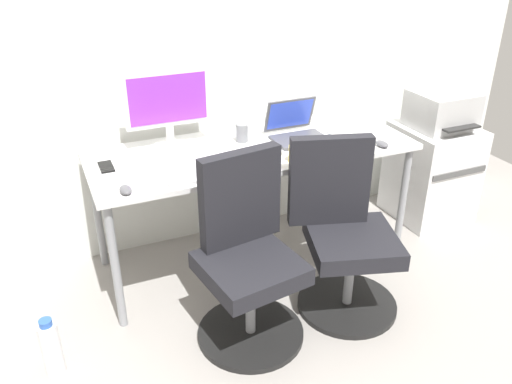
# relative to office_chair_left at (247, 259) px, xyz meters

# --- Properties ---
(ground_plane) EXTENTS (5.28, 5.28, 0.00)m
(ground_plane) POSITION_rel_office_chair_left_xyz_m (0.28, 0.58, -0.42)
(ground_plane) COLOR gray
(back_wall) EXTENTS (4.40, 0.04, 2.60)m
(back_wall) POSITION_rel_office_chair_left_xyz_m (0.28, 1.01, 0.88)
(back_wall) COLOR silver
(back_wall) RESTS_ON ground
(desk) EXTENTS (1.83, 0.70, 0.75)m
(desk) POSITION_rel_office_chair_left_xyz_m (0.28, 0.58, 0.26)
(desk) COLOR silver
(desk) RESTS_ON ground
(office_chair_left) EXTENTS (0.54, 0.54, 0.94)m
(office_chair_left) POSITION_rel_office_chair_left_xyz_m (0.00, 0.00, 0.00)
(office_chair_left) COLOR black
(office_chair_left) RESTS_ON ground
(office_chair_right) EXTENTS (0.55, 0.55, 0.94)m
(office_chair_right) POSITION_rel_office_chair_left_xyz_m (0.55, -0.00, 0.00)
(office_chair_right) COLOR black
(office_chair_right) RESTS_ON ground
(side_cabinet) EXTENTS (0.48, 0.50, 0.66)m
(side_cabinet) POSITION_rel_office_chair_left_xyz_m (1.64, 0.60, -0.09)
(side_cabinet) COLOR silver
(side_cabinet) RESTS_ON ground
(printer) EXTENTS (0.38, 0.40, 0.24)m
(printer) POSITION_rel_office_chair_left_xyz_m (1.64, 0.60, 0.36)
(printer) COLOR #B7B7B7
(printer) RESTS_ON side_cabinet
(water_bottle_on_floor) EXTENTS (0.09, 0.09, 0.31)m
(water_bottle_on_floor) POSITION_rel_office_chair_left_xyz_m (-0.94, 0.07, -0.28)
(water_bottle_on_floor) COLOR white
(water_bottle_on_floor) RESTS_ON ground
(desktop_monitor) EXTENTS (0.48, 0.18, 0.43)m
(desktop_monitor) POSITION_rel_office_chair_left_xyz_m (-0.14, 0.79, 0.57)
(desktop_monitor) COLOR silver
(desktop_monitor) RESTS_ON desk
(open_laptop) EXTENTS (0.31, 0.29, 0.22)m
(open_laptop) POSITION_rel_office_chair_left_xyz_m (0.57, 0.62, 0.38)
(open_laptop) COLOR #4C4C51
(open_laptop) RESTS_ON desk
(keyboard_by_monitor) EXTENTS (0.34, 0.12, 0.02)m
(keyboard_by_monitor) POSITION_rel_office_chair_left_xyz_m (-0.12, 0.31, 0.33)
(keyboard_by_monitor) COLOR #B7B7B7
(keyboard_by_monitor) RESTS_ON desk
(keyboard_by_laptop) EXTENTS (0.34, 0.12, 0.02)m
(keyboard_by_laptop) POSITION_rel_office_chair_left_xyz_m (0.22, 0.47, 0.33)
(keyboard_by_laptop) COLOR #B7B7B7
(keyboard_by_laptop) RESTS_ON desk
(mouse_by_monitor) EXTENTS (0.06, 0.10, 0.03)m
(mouse_by_monitor) POSITION_rel_office_chair_left_xyz_m (-0.49, 0.30, 0.34)
(mouse_by_monitor) COLOR #515156
(mouse_by_monitor) RESTS_ON desk
(mouse_by_laptop) EXTENTS (0.06, 0.10, 0.03)m
(mouse_by_laptop) POSITION_rel_office_chair_left_xyz_m (0.96, 0.30, 0.34)
(mouse_by_laptop) COLOR #515156
(mouse_by_laptop) RESTS_ON desk
(coffee_mug) EXTENTS (0.08, 0.08, 0.09)m
(coffee_mug) POSITION_rel_office_chair_left_xyz_m (0.41, 0.30, 0.37)
(coffee_mug) COLOR yellow
(coffee_mug) RESTS_ON desk
(pen_cup) EXTENTS (0.07, 0.07, 0.10)m
(pen_cup) POSITION_rel_office_chair_left_xyz_m (0.26, 0.69, 0.38)
(pen_cup) COLOR slate
(pen_cup) RESTS_ON desk
(phone_near_monitor) EXTENTS (0.07, 0.14, 0.01)m
(phone_near_monitor) POSITION_rel_office_chair_left_xyz_m (-0.53, 0.63, 0.33)
(phone_near_monitor) COLOR black
(phone_near_monitor) RESTS_ON desk
(paper_pile) EXTENTS (0.21, 0.30, 0.01)m
(paper_pile) POSITION_rel_office_chair_left_xyz_m (0.88, 0.68, 0.33)
(paper_pile) COLOR white
(paper_pile) RESTS_ON desk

